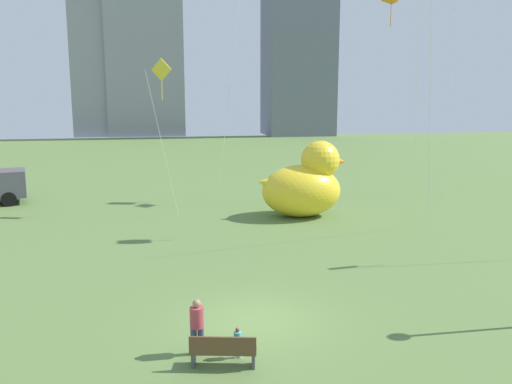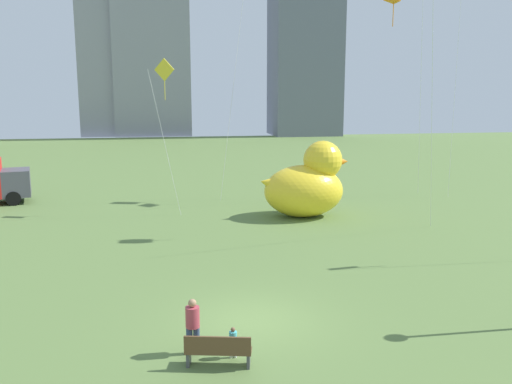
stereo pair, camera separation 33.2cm
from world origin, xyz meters
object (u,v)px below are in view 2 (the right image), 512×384
person_child (233,341)px  kite_yellow (164,75)px  person_adult (193,324)px  park_bench (218,350)px  giant_inflatable_duck (307,185)px

person_child → kite_yellow: size_ratio=0.10×
person_adult → person_child: bearing=-21.9°
park_bench → giant_inflatable_duck: giant_inflatable_duck is taller
person_child → park_bench: bearing=-135.0°
person_child → kite_yellow: kite_yellow is taller
park_bench → kite_yellow: bearing=93.3°
person_adult → kite_yellow: 19.37m
park_bench → person_child: bearing=45.0°
person_child → person_adult: bearing=158.1°
person_adult → person_child: 1.20m
park_bench → giant_inflatable_duck: 17.85m
person_adult → kite_yellow: size_ratio=0.18×
person_adult → park_bench: bearing=-55.4°
person_child → giant_inflatable_duck: bearing=68.6°
person_child → giant_inflatable_duck: giant_inflatable_duck is taller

